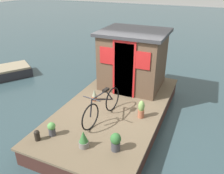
{
  "coord_description": "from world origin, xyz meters",
  "views": [
    {
      "loc": [
        -5.3,
        -2.25,
        3.96
      ],
      "look_at": [
        -0.2,
        0.0,
        1.21
      ],
      "focal_mm": 36.61,
      "sensor_mm": 36.0,
      "label": 1
    }
  ],
  "objects": [
    {
      "name": "houseboat_deck",
      "position": [
        0.0,
        0.0,
        0.26
      ],
      "size": [
        5.25,
        2.76,
        0.51
      ],
      "color": "brown",
      "rests_on": "ground_plane"
    },
    {
      "name": "potted_plant_rosemary",
      "position": [
        0.04,
        0.69,
        0.69
      ],
      "size": [
        0.16,
        0.16,
        0.38
      ],
      "color": "#935138",
      "rests_on": "houseboat_deck"
    },
    {
      "name": "mooring_bollard",
      "position": [
        -2.15,
        1.03,
        0.66
      ],
      "size": [
        0.13,
        0.13,
        0.27
      ],
      "color": "black",
      "rests_on": "houseboat_deck"
    },
    {
      "name": "bicycle",
      "position": [
        -0.75,
        0.04,
        0.89
      ],
      "size": [
        1.71,
        0.5,
        0.82
      ],
      "color": "black",
      "rests_on": "houseboat_deck"
    },
    {
      "name": "potted_plant_fern",
      "position": [
        -1.92,
        -0.07,
        0.71
      ],
      "size": [
        0.23,
        0.23,
        0.42
      ],
      "color": "slate",
      "rests_on": "houseboat_deck"
    },
    {
      "name": "potted_plant_geranium",
      "position": [
        -0.27,
        -0.88,
        0.76
      ],
      "size": [
        0.17,
        0.17,
        0.51
      ],
      "color": "#935138",
      "rests_on": "houseboat_deck"
    },
    {
      "name": "ground_plane",
      "position": [
        0.0,
        0.0,
        0.0
      ],
      "size": [
        60.0,
        60.0,
        0.0
      ],
      "primitive_type": "plane",
      "color": "#2D4247"
    },
    {
      "name": "houseboat_cabin",
      "position": [
        1.51,
        0.0,
        1.47
      ],
      "size": [
        1.84,
        2.1,
        1.89
      ],
      "color": "#4C3828",
      "rests_on": "houseboat_deck"
    },
    {
      "name": "potted_plant_mint",
      "position": [
        -1.86,
        0.83,
        0.7
      ],
      "size": [
        0.19,
        0.19,
        0.35
      ],
      "color": "#38383D",
      "rests_on": "houseboat_deck"
    },
    {
      "name": "potted_plant_succulent",
      "position": [
        -1.72,
        -0.76,
        0.74
      ],
      "size": [
        0.24,
        0.24,
        0.43
      ],
      "color": "#38383D",
      "rests_on": "houseboat_deck"
    }
  ]
}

